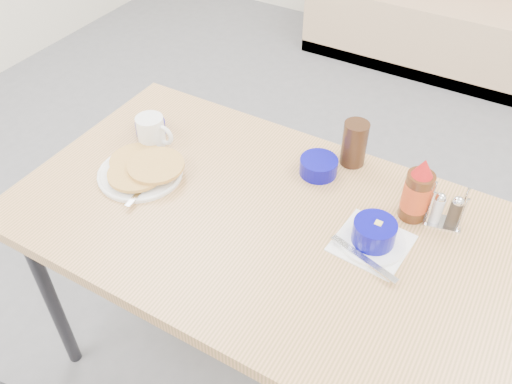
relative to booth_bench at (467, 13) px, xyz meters
The scene contains 11 objects.
booth_bench is the anchor object (origin of this frame).
dining_table 2.56m from the booth_bench, 90.00° to the right, with size 1.40×0.80×0.76m.
pancake_plate 2.62m from the booth_bench, 99.09° to the right, with size 0.25×0.26×0.04m.
coffee_mug 2.51m from the booth_bench, 101.02° to the right, with size 0.13×0.09×0.10m.
grits_setting 2.53m from the booth_bench, 83.66° to the right, with size 0.20×0.20×0.08m.
creamer_bowl 2.47m from the booth_bench, 102.20° to the right, with size 0.10×0.10×0.04m.
butter_bowl 2.33m from the booth_bench, 89.13° to the right, with size 0.11×0.11×0.05m.
amber_tumbler 2.25m from the booth_bench, 87.36° to the right, with size 0.07×0.07×0.14m, color black.
condiment_caddy 2.39m from the booth_bench, 79.94° to the right, with size 0.11×0.08×0.12m.
syrup_bottle 2.40m from the booth_bench, 81.94° to the right, with size 0.07×0.07×0.19m.
sugar_wrapper 2.59m from the booth_bench, 101.08° to the right, with size 0.04×0.03×0.00m, color #CF4554.
Camera 1 is at (0.49, -0.65, 1.80)m, focal length 38.00 mm.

